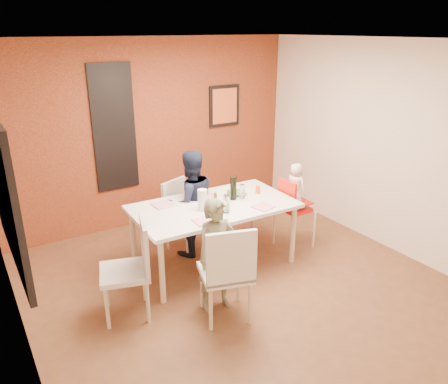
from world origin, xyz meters
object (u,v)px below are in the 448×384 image
chair_left (133,263)px  paper_towel_roll (202,200)px  chair_far (181,211)px  wine_bottle (233,188)px  high_chair (293,207)px  chair_near (228,269)px  child_near (217,256)px  dining_table (214,210)px  toddler (295,186)px  child_far (191,204)px

chair_left → paper_towel_roll: paper_towel_roll is taller
chair_far → wine_bottle: bearing=-77.0°
high_chair → wine_bottle: size_ratio=3.26×
chair_near → chair_left: chair_near is taller
chair_left → high_chair: chair_left is taller
chair_far → wine_bottle: size_ratio=3.13×
chair_near → chair_far: 1.73m
high_chair → child_near: child_near is taller
chair_near → chair_left: 0.96m
dining_table → toddler: bearing=-7.4°
child_near → paper_towel_roll: size_ratio=4.90×
chair_left → child_far: 1.39m
child_near → wine_bottle: 1.15m
chair_far → high_chair: 1.49m
dining_table → chair_near: 1.16m
chair_far → paper_towel_roll: size_ratio=3.70×
chair_far → high_chair: (1.26, -0.79, 0.06)m
chair_far → child_near: bearing=-123.4°
chair_near → toddler: (1.62, 0.90, 0.28)m
paper_towel_roll → high_chair: bearing=-3.6°
chair_far → child_far: bearing=-104.1°
toddler → paper_towel_roll: 1.35m
chair_near → chair_far: chair_near is taller
chair_near → dining_table: bearing=-96.7°
chair_far → child_far: size_ratio=0.66×
chair_far → child_near: 1.48m
dining_table → toddler: (1.15, -0.15, 0.14)m
chair_left → toddler: 2.39m
child_near → dining_table: bearing=61.0°
dining_table → wine_bottle: wine_bottle is taller
child_far → toddler: child_far is taller
child_far → wine_bottle: size_ratio=4.72×
chair_near → child_far: 1.51m
toddler → chair_left: bearing=85.5°
chair_left → child_far: size_ratio=0.74×
chair_near → child_near: (0.03, 0.25, 0.03)m
high_chair → child_near: (-1.57, -0.65, 0.04)m
chair_far → toddler: bearing=-53.1°
chair_left → chair_near: bearing=67.2°
dining_table → toddler: toddler is taller
child_near → child_far: 1.26m
chair_left → paper_towel_roll: (1.01, 0.37, 0.35)m
chair_near → wine_bottle: 1.37m
high_chair → child_near: bearing=112.3°
chair_near → wine_bottle: bearing=-108.2°
chair_near → toddler: size_ratio=1.75×
chair_near → high_chair: bearing=-133.3°
chair_near → high_chair: chair_near is taller
dining_table → toddler: size_ratio=3.25×
chair_left → wine_bottle: bearing=124.1°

